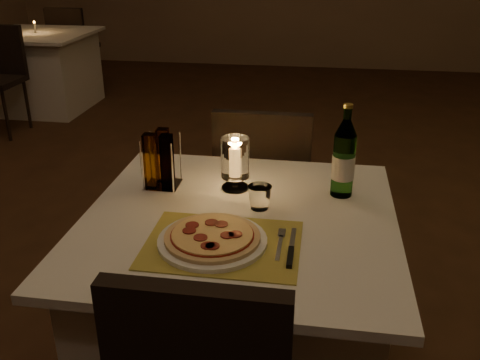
# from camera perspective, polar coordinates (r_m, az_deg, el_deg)

# --- Properties ---
(floor) EXTENTS (8.00, 10.00, 0.02)m
(floor) POSITION_cam_1_polar(r_m,az_deg,el_deg) (2.70, 4.45, -11.23)
(floor) COLOR #412615
(floor) RESTS_ON ground
(main_table) EXTENTS (1.00, 1.00, 0.74)m
(main_table) POSITION_cam_1_polar(r_m,az_deg,el_deg) (1.92, -0.10, -13.61)
(main_table) COLOR silver
(main_table) RESTS_ON ground
(chair_far) EXTENTS (0.42, 0.42, 0.90)m
(chair_far) POSITION_cam_1_polar(r_m,az_deg,el_deg) (2.44, 2.52, -0.04)
(chair_far) COLOR black
(chair_far) RESTS_ON ground
(placemat) EXTENTS (0.45, 0.34, 0.00)m
(placemat) POSITION_cam_1_polar(r_m,az_deg,el_deg) (1.57, -1.87, -6.88)
(placemat) COLOR #AE9D3C
(placemat) RESTS_ON main_table
(plate) EXTENTS (0.32, 0.32, 0.01)m
(plate) POSITION_cam_1_polar(r_m,az_deg,el_deg) (1.57, -2.96, -6.50)
(plate) COLOR white
(plate) RESTS_ON placemat
(pizza) EXTENTS (0.28, 0.28, 0.02)m
(pizza) POSITION_cam_1_polar(r_m,az_deg,el_deg) (1.56, -2.98, -5.99)
(pizza) COLOR #D8B77F
(pizza) RESTS_ON plate
(fork) EXTENTS (0.02, 0.18, 0.00)m
(fork) POSITION_cam_1_polar(r_m,az_deg,el_deg) (1.57, 4.31, -6.59)
(fork) COLOR silver
(fork) RESTS_ON placemat
(knife) EXTENTS (0.02, 0.22, 0.01)m
(knife) POSITION_cam_1_polar(r_m,az_deg,el_deg) (1.52, 5.44, -7.75)
(knife) COLOR black
(knife) RESTS_ON placemat
(tumbler) EXTENTS (0.08, 0.08, 0.08)m
(tumbler) POSITION_cam_1_polar(r_m,az_deg,el_deg) (1.75, 2.11, -1.85)
(tumbler) COLOR white
(tumbler) RESTS_ON main_table
(water_bottle) EXTENTS (0.08, 0.08, 0.32)m
(water_bottle) POSITION_cam_1_polar(r_m,az_deg,el_deg) (1.84, 11.00, 2.16)
(water_bottle) COLOR #6DAE5E
(water_bottle) RESTS_ON main_table
(hurricane_candle) EXTENTS (0.10, 0.10, 0.19)m
(hurricane_candle) POSITION_cam_1_polar(r_m,az_deg,el_deg) (1.86, -0.53, 2.21)
(hurricane_candle) COLOR white
(hurricane_candle) RESTS_ON main_table
(cruet_caddy) EXTENTS (0.12, 0.12, 0.21)m
(cruet_caddy) POSITION_cam_1_polar(r_m,az_deg,el_deg) (1.90, -8.46, 1.94)
(cruet_caddy) COLOR white
(cruet_caddy) RESTS_ON main_table
(neighbor_table_left) EXTENTS (1.00, 1.00, 0.74)m
(neighbor_table_left) POSITION_cam_1_polar(r_m,az_deg,el_deg) (5.72, -20.42, 10.88)
(neighbor_table_left) COLOR silver
(neighbor_table_left) RESTS_ON ground
(neighbor_chair_lb) EXTENTS (0.42, 0.42, 0.90)m
(neighbor_chair_lb) POSITION_cam_1_polar(r_m,az_deg,el_deg) (6.31, -17.58, 14.02)
(neighbor_chair_lb) COLOR black
(neighbor_chair_lb) RESTS_ON ground
(neighbor_candle_left) EXTENTS (0.03, 0.03, 0.11)m
(neighbor_candle_left) POSITION_cam_1_polar(r_m,az_deg,el_deg) (5.65, -21.04, 14.95)
(neighbor_candle_left) COLOR white
(neighbor_candle_left) RESTS_ON neighbor_table_left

